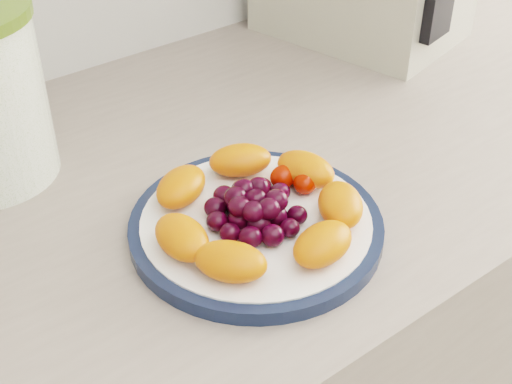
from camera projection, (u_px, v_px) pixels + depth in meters
plate_rim at (256, 227)px, 0.70m from camera, size 0.25×0.25×0.01m
plate_face at (256, 226)px, 0.70m from camera, size 0.23×0.23×0.02m
fruit_plate at (259, 205)px, 0.68m from camera, size 0.21×0.21×0.04m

